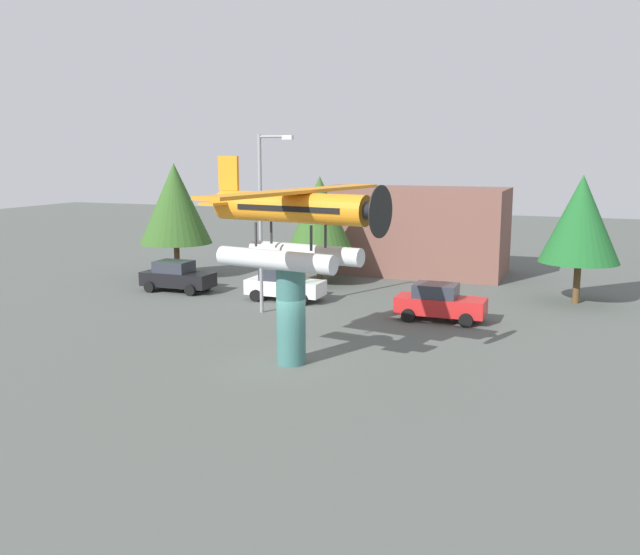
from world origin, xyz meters
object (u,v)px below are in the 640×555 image
(car_mid_white, at_px, (284,284))
(car_far_red, at_px, (439,302))
(car_near_black, at_px, (177,276))
(tree_west, at_px, (175,204))
(storefront_building, at_px, (410,230))
(floatplane_monument, at_px, (293,221))
(tree_center_back, at_px, (581,219))
(streetlight_primary, at_px, (264,212))
(display_pedestal, at_px, (291,315))
(tree_east, at_px, (320,217))

(car_mid_white, height_order, car_far_red, same)
(car_near_black, distance_m, tree_west, 6.13)
(car_near_black, distance_m, storefront_building, 15.93)
(floatplane_monument, distance_m, tree_west, 20.54)
(floatplane_monument, height_order, tree_west, floatplane_monument)
(tree_center_back, bearing_deg, tree_west, -177.80)
(car_mid_white, bearing_deg, streetlight_primary, -83.74)
(floatplane_monument, relative_size, tree_west, 1.43)
(car_near_black, height_order, storefront_building, storefront_building)
(car_mid_white, bearing_deg, tree_west, 156.72)
(storefront_building, height_order, tree_west, tree_west)
(floatplane_monument, xyz_separation_m, tree_center_back, (9.66, 15.47, -0.94))
(car_far_red, bearing_deg, car_near_black, 174.13)
(display_pedestal, bearing_deg, tree_east, 107.59)
(streetlight_primary, bearing_deg, tree_center_back, 29.24)
(storefront_building, relative_size, tree_west, 1.71)
(car_far_red, distance_m, streetlight_primary, 9.54)
(floatplane_monument, xyz_separation_m, tree_east, (-5.17, 15.92, -1.37))
(car_near_black, bearing_deg, floatplane_monument, -41.48)
(car_far_red, relative_size, tree_east, 0.64)
(tree_west, bearing_deg, storefront_building, 29.09)
(car_mid_white, relative_size, streetlight_primary, 0.48)
(car_near_black, bearing_deg, car_mid_white, -0.16)
(storefront_building, bearing_deg, car_near_black, -133.42)
(streetlight_primary, bearing_deg, floatplane_monument, -57.10)
(storefront_building, relative_size, tree_center_back, 1.84)
(floatplane_monument, relative_size, storefront_building, 0.84)
(car_mid_white, distance_m, tree_center_back, 16.00)
(tree_west, xyz_separation_m, tree_east, (9.32, 1.37, -0.69))
(display_pedestal, xyz_separation_m, tree_west, (-14.36, 14.52, 2.87))
(floatplane_monument, height_order, tree_center_back, floatplane_monument)
(car_far_red, bearing_deg, floatplane_monument, -112.35)
(car_far_red, xyz_separation_m, storefront_building, (-4.71, 13.09, 1.95))
(car_mid_white, xyz_separation_m, tree_center_back, (14.78, 4.96, 3.59))
(tree_west, relative_size, tree_east, 1.11)
(car_near_black, height_order, tree_east, tree_east)
(tree_center_back, bearing_deg, tree_east, 178.28)
(car_near_black, xyz_separation_m, car_mid_white, (6.79, -0.02, 0.00))
(car_near_black, relative_size, streetlight_primary, 0.48)
(floatplane_monument, height_order, car_mid_white, floatplane_monument)
(tree_west, bearing_deg, tree_center_back, 2.20)
(car_mid_white, height_order, storefront_building, storefront_building)
(display_pedestal, xyz_separation_m, tree_east, (-5.04, 15.89, 2.18))
(floatplane_monument, xyz_separation_m, car_mid_white, (-5.12, 10.52, -4.53))
(floatplane_monument, height_order, car_near_black, floatplane_monument)
(car_near_black, bearing_deg, tree_center_back, 12.89)
(floatplane_monument, distance_m, car_mid_white, 12.54)
(display_pedestal, distance_m, tree_east, 16.82)
(display_pedestal, bearing_deg, streetlight_primary, 122.27)
(streetlight_primary, relative_size, tree_center_back, 1.29)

